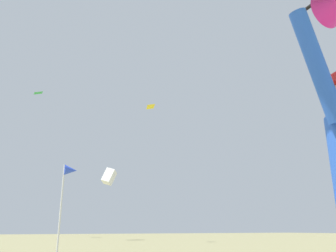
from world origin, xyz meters
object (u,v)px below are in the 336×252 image
at_px(distant_kite_green_low_right, 38,93).
at_px(distant_kite_white_mid_left, 109,176).
at_px(marker_flag, 69,178).
at_px(distant_kite_yellow_high_left, 150,106).

height_order(distant_kite_green_low_right, distant_kite_white_mid_left, distant_kite_green_low_right).
bearing_deg(distant_kite_green_low_right, marker_flag, -92.40).
bearing_deg(distant_kite_white_mid_left, distant_kite_green_low_right, 117.64).
height_order(distant_kite_white_mid_left, marker_flag, distant_kite_white_mid_left).
bearing_deg(distant_kite_yellow_high_left, distant_kite_white_mid_left, 100.40).
xyz_separation_m(distant_kite_yellow_high_left, marker_flag, (-7.38, -12.55, -7.04)).
bearing_deg(distant_kite_yellow_high_left, marker_flag, -120.48).
distance_m(distant_kite_white_mid_left, distant_kite_yellow_high_left, 7.05).
height_order(distant_kite_green_low_right, marker_flag, distant_kite_green_low_right).
xyz_separation_m(distant_kite_green_low_right, distant_kite_white_mid_left, (5.18, -9.90, -9.81)).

